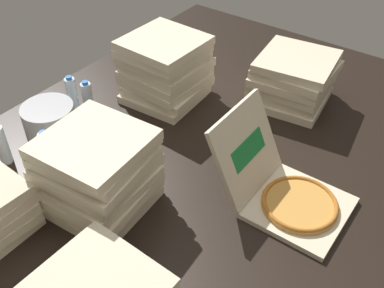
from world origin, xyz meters
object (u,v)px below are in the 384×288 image
pizza_stack_right_far (98,174)px  pizza_stack_right_mid (165,68)px  water_bottle_1 (72,95)px  water_bottle_3 (2,145)px  ice_bucket (49,119)px  pizza_stack_left_near (293,79)px  water_bottle_0 (48,151)px  water_bottle_2 (68,142)px  open_pizza_box (284,189)px  water_bottle_4 (88,100)px

pizza_stack_right_far → pizza_stack_right_mid: same height
pizza_stack_right_far → water_bottle_1: bearing=56.6°
pizza_stack_right_far → water_bottle_3: pizza_stack_right_far is taller
pizza_stack_right_far → ice_bucket: 0.64m
pizza_stack_left_near → ice_bucket: 1.33m
pizza_stack_right_mid → water_bottle_1: pizza_stack_right_mid is taller
pizza_stack_right_far → water_bottle_0: size_ratio=2.08×
water_bottle_2 → water_bottle_3: same height
pizza_stack_right_mid → water_bottle_3: bearing=162.9°
open_pizza_box → water_bottle_2: open_pizza_box is taller
pizza_stack_right_mid → water_bottle_3: size_ratio=1.97×
water_bottle_3 → water_bottle_4: 0.50m
ice_bucket → water_bottle_2: (-0.09, -0.25, 0.03)m
water_bottle_1 → water_bottle_2: same height
pizza_stack_left_near → ice_bucket: pizza_stack_left_near is taller
open_pizza_box → water_bottle_2: bearing=109.7°
pizza_stack_right_far → water_bottle_1: size_ratio=2.08×
pizza_stack_right_mid → ice_bucket: size_ratio=1.62×
pizza_stack_left_near → water_bottle_3: (-1.28, 0.87, -0.03)m
pizza_stack_right_mid → water_bottle_0: pizza_stack_right_mid is taller
pizza_stack_right_mid → water_bottle_4: (-0.39, 0.22, -0.08)m
open_pizza_box → water_bottle_4: open_pizza_box is taller
water_bottle_1 → water_bottle_4: (0.02, -0.10, 0.00)m
pizza_stack_right_mid → water_bottle_4: pizza_stack_right_mid is taller
pizza_stack_right_mid → pizza_stack_right_far: bearing=-159.8°
water_bottle_3 → ice_bucket: bearing=2.1°
pizza_stack_right_mid → water_bottle_0: 0.80m
water_bottle_0 → water_bottle_4: size_ratio=1.00×
ice_bucket → water_bottle_4: size_ratio=1.22×
open_pizza_box → pizza_stack_right_mid: (0.35, 0.93, 0.11)m
pizza_stack_right_mid → water_bottle_3: pizza_stack_right_mid is taller
pizza_stack_left_near → water_bottle_2: (-1.08, 0.64, -0.03)m
open_pizza_box → pizza_stack_left_near: (0.73, 0.33, 0.06)m
water_bottle_4 → water_bottle_3: bearing=173.6°
water_bottle_1 → water_bottle_2: size_ratio=1.00×
pizza_stack_right_far → water_bottle_1: (0.41, 0.63, -0.08)m
pizza_stack_right_far → ice_bucket: (0.21, 0.59, -0.11)m
open_pizza_box → pizza_stack_right_mid: size_ratio=1.30×
water_bottle_4 → pizza_stack_right_mid: bearing=-29.1°
open_pizza_box → pizza_stack_left_near: size_ratio=1.25×
open_pizza_box → ice_bucket: size_ratio=2.11×
ice_bucket → water_bottle_4: (0.21, -0.07, 0.03)m
pizza_stack_right_mid → water_bottle_3: (-0.90, 0.28, -0.08)m
open_pizza_box → ice_bucket: (-0.26, 1.21, -0.00)m
water_bottle_4 → open_pizza_box: bearing=-87.8°
open_pizza_box → ice_bucket: open_pizza_box is taller
open_pizza_box → water_bottle_0: (-0.45, 0.99, 0.03)m
pizza_stack_right_mid → water_bottle_2: size_ratio=1.97×
pizza_stack_right_far → ice_bucket: bearing=70.0°
ice_bucket → water_bottle_3: (-0.29, -0.01, 0.03)m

